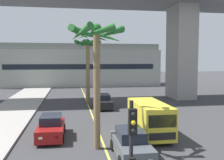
{
  "coord_description": "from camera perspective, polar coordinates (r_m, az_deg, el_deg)",
  "views": [
    {
      "loc": [
        -2.01,
        1.75,
        5.4
      ],
      "look_at": [
        0.0,
        14.0,
        4.4
      ],
      "focal_mm": 40.61,
      "sensor_mm": 36.0,
      "label": 1
    }
  ],
  "objects": [
    {
      "name": "palm_tree_near_median",
      "position": [
        15.04,
        -3.37,
        6.94
      ],
      "size": [
        3.38,
        3.4,
        7.52
      ],
      "color": "brown",
      "rests_on": "ground"
    },
    {
      "name": "palm_tree_mid_median",
      "position": [
        30.77,
        -5.52,
        5.92
      ],
      "size": [
        3.24,
        3.3,
        7.84
      ],
      "color": "brown",
      "rests_on": "ground"
    },
    {
      "name": "car_queue_front",
      "position": [
        28.23,
        -2.01,
        -4.93
      ],
      "size": [
        1.86,
        4.11,
        1.56
      ],
      "color": "black",
      "rests_on": "ground"
    },
    {
      "name": "delivery_van",
      "position": [
        18.31,
        8.45,
        -8.42
      ],
      "size": [
        2.17,
        5.25,
        2.36
      ],
      "color": "yellow",
      "rests_on": "ground"
    },
    {
      "name": "pier_building_backdrop",
      "position": [
        53.05,
        -7.14,
        3.29
      ],
      "size": [
        32.01,
        8.04,
        8.53
      ],
      "color": "#ADB2A8",
      "rests_on": "ground"
    },
    {
      "name": "car_queue_third",
      "position": [
        18.28,
        -13.53,
        -10.35
      ],
      "size": [
        1.87,
        4.12,
        1.56
      ],
      "color": "maroon",
      "rests_on": "ground"
    },
    {
      "name": "lane_stripe_center",
      "position": [
        22.98,
        -4.08,
        -8.97
      ],
      "size": [
        0.14,
        56.0,
        0.01
      ],
      "primitive_type": "cube",
      "color": "#DBCC4C",
      "rests_on": "ground"
    },
    {
      "name": "car_queue_second",
      "position": [
        14.46,
        4.27,
        -14.28
      ],
      "size": [
        1.84,
        4.1,
        1.56
      ],
      "color": "#4C5156",
      "rests_on": "ground"
    },
    {
      "name": "traffic_light_median_near",
      "position": [
        7.79,
        4.46,
        -15.57
      ],
      "size": [
        0.24,
        0.37,
        4.2
      ],
      "color": "black",
      "rests_on": "ground"
    }
  ]
}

